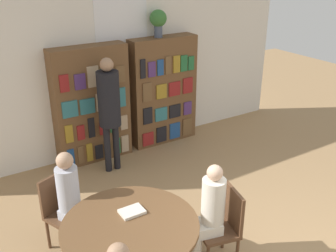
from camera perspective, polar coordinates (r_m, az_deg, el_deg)
The scene contains 11 objects.
wall_back at distance 6.54m, azimuth -6.64°, elevation 9.34°, with size 6.40×0.07×3.00m.
bookshelf_left at distance 6.29m, azimuth -11.01°, elevation 2.97°, with size 1.20×0.34×1.86m.
bookshelf_right at distance 6.83m, azimuth -0.71°, elevation 5.09°, with size 1.20×0.34×1.86m.
flower_vase at distance 6.51m, azimuth -1.43°, elevation 15.11°, with size 0.28×0.28×0.44m.
reading_table at distance 3.98m, azimuth -5.46°, elevation -15.13°, with size 1.35×1.35×0.72m.
chair_left_side at distance 4.67m, azimuth -15.07°, elevation -11.46°, with size 0.52×0.52×0.88m.
chair_far_side at distance 4.34m, azimuth 8.10°, elevation -13.79°, with size 0.48×0.48×0.88m.
seated_reader_left at distance 4.43m, azimuth -13.79°, elevation -10.18°, with size 0.35×0.39×1.23m.
seated_reader_right at distance 4.16m, azimuth 5.92°, elevation -12.28°, with size 0.38×0.31×1.21m.
librarian_standing at distance 5.82m, azimuth -8.55°, elevation 3.28°, with size 0.33×0.60×1.78m.
open_book_on_table at distance 4.05m, azimuth -5.25°, elevation -12.26°, with size 0.24×0.18×0.03m.
Camera 1 is at (-2.70, -1.87, 3.11)m, focal length 42.00 mm.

